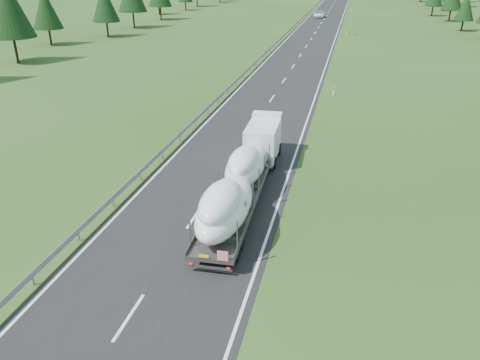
# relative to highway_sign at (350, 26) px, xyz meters

# --- Properties ---
(ground) EXTENTS (400.00, 400.00, 0.00)m
(ground) POSITION_rel_highway_sign_xyz_m (-7.20, -80.00, -1.81)
(ground) COLOR #264416
(ground) RESTS_ON ground
(road_surface) EXTENTS (10.00, 400.00, 0.02)m
(road_surface) POSITION_rel_highway_sign_xyz_m (-7.20, 20.00, -1.80)
(road_surface) COLOR black
(road_surface) RESTS_ON ground
(guardrail) EXTENTS (0.10, 400.00, 0.76)m
(guardrail) POSITION_rel_highway_sign_xyz_m (-12.50, 19.94, -1.21)
(guardrail) COLOR slate
(guardrail) RESTS_ON ground
(marker_posts) EXTENTS (0.13, 350.08, 1.00)m
(marker_posts) POSITION_rel_highway_sign_xyz_m (-0.70, 75.00, -1.27)
(marker_posts) COLOR silver
(marker_posts) RESTS_ON ground
(highway_sign) EXTENTS (0.08, 0.90, 2.60)m
(highway_sign) POSITION_rel_highway_sign_xyz_m (0.00, 0.00, 0.00)
(highway_sign) COLOR slate
(highway_sign) RESTS_ON ground
(boat_truck) EXTENTS (2.81, 17.36, 3.55)m
(boat_truck) POSITION_rel_highway_sign_xyz_m (-4.89, -77.70, 0.11)
(boat_truck) COLOR silver
(boat_truck) RESTS_ON ground
(distant_van) EXTENTS (2.96, 6.06, 1.66)m
(distant_van) POSITION_rel_highway_sign_xyz_m (-8.84, 31.70, -0.98)
(distant_van) COLOR white
(distant_van) RESTS_ON ground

